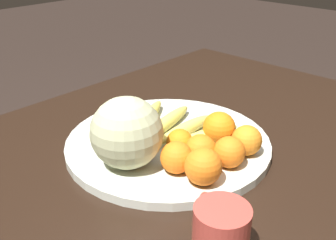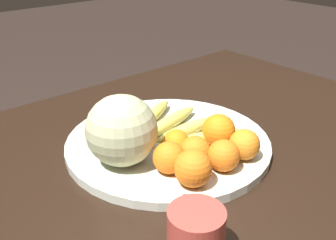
{
  "view_description": "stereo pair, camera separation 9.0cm",
  "coord_description": "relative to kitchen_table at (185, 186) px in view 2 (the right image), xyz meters",
  "views": [
    {
      "loc": [
        0.6,
        0.51,
        1.23
      ],
      "look_at": [
        0.02,
        -0.04,
        0.83
      ],
      "focal_mm": 42.0,
      "sensor_mm": 36.0,
      "label": 1
    },
    {
      "loc": [
        0.54,
        0.57,
        1.23
      ],
      "look_at": [
        0.02,
        -0.04,
        0.83
      ],
      "focal_mm": 42.0,
      "sensor_mm": 36.0,
      "label": 2
    }
  ],
  "objects": [
    {
      "name": "ceramic_mug",
      "position": [
        0.21,
        0.25,
        0.15
      ],
      "size": [
        0.09,
        0.12,
        0.09
      ],
      "rotation": [
        0.0,
        0.0,
        4.22
      ],
      "color": "#B74238",
      "rests_on": "kitchen_table"
    },
    {
      "name": "melon",
      "position": [
        0.15,
        -0.03,
        0.19
      ],
      "size": [
        0.15,
        0.15,
        0.15
      ],
      "color": "#B2B789",
      "rests_on": "fruit_bowl"
    },
    {
      "name": "orange_back_left",
      "position": [
        0.1,
        0.12,
        0.15
      ],
      "size": [
        0.07,
        0.07,
        0.07
      ],
      "color": "orange",
      "rests_on": "fruit_bowl"
    },
    {
      "name": "banana_bunch",
      "position": [
        -0.02,
        -0.05,
        0.13
      ],
      "size": [
        0.21,
        0.27,
        0.03
      ],
      "rotation": [
        0.0,
        0.0,
        3.24
      ],
      "color": "brown",
      "rests_on": "fruit_bowl"
    },
    {
      "name": "orange_top_small",
      "position": [
        0.1,
        0.06,
        0.15
      ],
      "size": [
        0.07,
        0.07,
        0.07
      ],
      "color": "orange",
      "rests_on": "fruit_bowl"
    },
    {
      "name": "orange_front_left",
      "position": [
        0.04,
        0.08,
        0.15
      ],
      "size": [
        0.06,
        0.06,
        0.06
      ],
      "color": "orange",
      "rests_on": "fruit_bowl"
    },
    {
      "name": "orange_front_right",
      "position": [
        0.01,
        0.13,
        0.15
      ],
      "size": [
        0.07,
        0.07,
        0.07
      ],
      "color": "orange",
      "rests_on": "fruit_bowl"
    },
    {
      "name": "orange_side_extra",
      "position": [
        0.05,
        0.02,
        0.15
      ],
      "size": [
        0.06,
        0.06,
        0.06
      ],
      "color": "orange",
      "rests_on": "fruit_bowl"
    },
    {
      "name": "orange_back_right",
      "position": [
        -0.05,
        0.13,
        0.15
      ],
      "size": [
        0.07,
        0.07,
        0.07
      ],
      "color": "orange",
      "rests_on": "fruit_bowl"
    },
    {
      "name": "kitchen_table",
      "position": [
        0.0,
        0.0,
        0.0
      ],
      "size": [
        1.4,
        1.0,
        0.76
      ],
      "color": "black",
      "rests_on": "ground_plane"
    },
    {
      "name": "produce_tag",
      "position": [
        -0.01,
        0.03,
        0.12
      ],
      "size": [
        0.08,
        0.04,
        0.0
      ],
      "rotation": [
        0.0,
        0.0,
        0.16
      ],
      "color": "white",
      "rests_on": "fruit_bowl"
    },
    {
      "name": "orange_mid_center",
      "position": [
        -0.05,
        0.05,
        0.16
      ],
      "size": [
        0.07,
        0.07,
        0.07
      ],
      "color": "orange",
      "rests_on": "fruit_bowl"
    },
    {
      "name": "fruit_bowl",
      "position": [
        0.02,
        -0.04,
        0.11
      ],
      "size": [
        0.48,
        0.48,
        0.02
      ],
      "color": "beige",
      "rests_on": "kitchen_table"
    }
  ]
}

